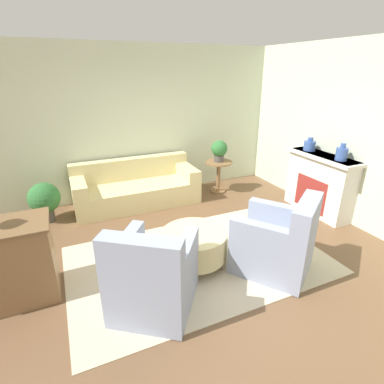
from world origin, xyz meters
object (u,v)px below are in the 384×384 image
Objects in this scene: side_table at (218,171)px; potted_plant_floor at (44,199)px; armchair_right at (278,244)px; vase_mantel_far at (342,154)px; ottoman_table at (194,244)px; couch at (136,189)px; potted_plant_on_side_table at (219,150)px; vase_mantel_near at (310,145)px; armchair_left at (153,278)px.

potted_plant_floor is at bearing 179.50° from side_table.
armchair_right reaches higher than potted_plant_floor.
vase_mantel_far is at bearing -58.91° from side_table.
vase_mantel_far reaches higher than potted_plant_floor.
potted_plant_floor reaches higher than ottoman_table.
couch is at bearing 144.52° from vase_mantel_far.
potted_plant_floor reaches higher than side_table.
side_table is 2.28m from vase_mantel_far.
potted_plant_on_side_table reaches higher than potted_plant_floor.
potted_plant_on_side_table is (0.00, 0.00, 0.44)m from side_table.
potted_plant_on_side_table is (0.60, 2.59, 0.51)m from armchair_right.
vase_mantel_near is 0.84× the size of vase_mantel_far.
vase_mantel_near reaches higher than ottoman_table.
armchair_right is (1.07, -2.72, 0.09)m from couch.
armchair_right is at bearing -31.34° from ottoman_table.
side_table is at bearing -116.57° from potted_plant_on_side_table.
potted_plant_floor is at bearing -176.18° from couch.
armchair_left is at bearing -100.72° from couch.
vase_mantel_far is (3.31, 0.73, 0.77)m from armchair_left.
ottoman_table is at bearing -125.80° from potted_plant_on_side_table.
couch is 2.93m from armchair_right.
armchair_left is at bearing -130.19° from side_table.
armchair_left is 3.67m from vase_mantel_near.
potted_plant_floor is at bearing 129.78° from ottoman_table.
vase_mantel_near reaches higher than armchair_left.
ottoman_table is 2.74m from vase_mantel_far.
armchair_left is 3.47m from vase_mantel_far.
armchair_left is at bearing 180.00° from armchair_right.
vase_mantel_far reaches higher than side_table.
side_table is (0.60, 2.59, 0.06)m from armchair_right.
potted_plant_floor is at bearing 134.96° from armchair_right.
potted_plant_on_side_table is (-1.12, 1.86, -0.26)m from vase_mantel_far.
couch is at bearing 154.67° from vase_mantel_near.
armchair_left is 2.81m from potted_plant_floor.
potted_plant_on_side_table is at bearing 49.81° from armchair_left.
potted_plant_on_side_table is (1.48, 2.05, 0.59)m from ottoman_table.
side_table is 2.85× the size of vase_mantel_near.
vase_mantel_near is 1.65m from potted_plant_on_side_table.
couch is 3.43× the size of side_table.
armchair_right is 3.70m from potted_plant_floor.
armchair_right is 1.38× the size of ottoman_table.
ottoman_table is (0.71, 0.54, -0.09)m from armchair_left.
ottoman_table is at bearing -50.22° from potted_plant_floor.
ottoman_table is (-0.88, 0.54, -0.09)m from armchair_right.
vase_mantel_near is (1.12, -1.19, 0.69)m from side_table.
armchair_right is 4.27× the size of vase_mantel_far.
potted_plant_on_side_table is 0.63× the size of potted_plant_floor.
potted_plant_on_side_table is at bearing 133.27° from vase_mantel_near.
armchair_left is (-0.52, -2.72, 0.09)m from couch.
armchair_right is 5.06× the size of vase_mantel_near.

